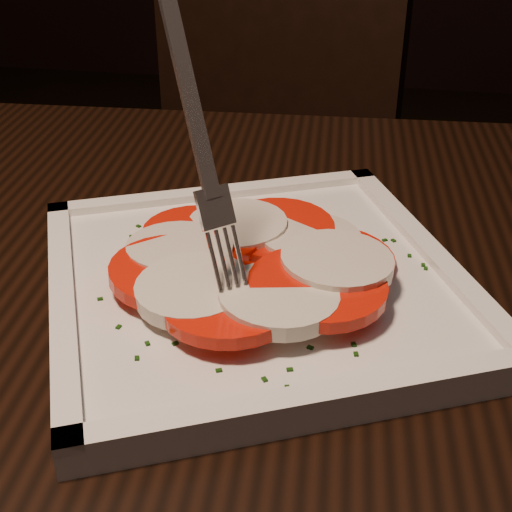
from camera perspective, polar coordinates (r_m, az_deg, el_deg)
table at (r=0.50m, az=0.40°, el=-15.54°), size 1.24×0.87×0.75m
chair at (r=1.17m, az=-0.47°, el=6.46°), size 0.51×0.51×0.93m
plate at (r=0.47m, az=0.00°, el=-2.36°), size 0.35×0.35×0.01m
caprese_salad at (r=0.46m, az=-0.00°, el=-0.42°), size 0.21×0.20×0.03m
fork at (r=0.41m, az=-5.53°, el=10.99°), size 0.08×0.08×0.17m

